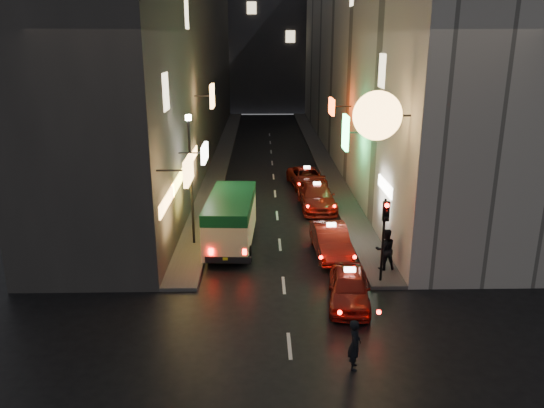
{
  "coord_description": "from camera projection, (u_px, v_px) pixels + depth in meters",
  "views": [
    {
      "loc": [
        -0.89,
        -11.25,
        9.65
      ],
      "look_at": [
        -0.39,
        13.0,
        2.1
      ],
      "focal_mm": 35.0,
      "sensor_mm": 36.0,
      "label": 1
    }
  ],
  "objects": [
    {
      "name": "building_right",
      "position": [
        369.0,
        48.0,
        43.56
      ],
      "size": [
        8.29,
        52.0,
        18.0
      ],
      "color": "#AAA69C",
      "rests_on": "ground"
    },
    {
      "name": "building_far",
      "position": [
        267.0,
        29.0,
        73.36
      ],
      "size": [
        30.0,
        10.0,
        22.0
      ],
      "primitive_type": "cube",
      "color": "#2F2F34",
      "rests_on": "ground"
    },
    {
      "name": "pedestrian_sidewalk",
      "position": [
        385.0,
        247.0,
        22.65
      ],
      "size": [
        0.85,
        0.61,
        2.06
      ],
      "primitive_type": "imported",
      "rotation": [
        0.0,
        0.0,
        3.31
      ],
      "color": "black",
      "rests_on": "sidewalk_right"
    },
    {
      "name": "taxi_far",
      "position": [
        307.0,
        176.0,
        36.07
      ],
      "size": [
        2.54,
        4.91,
        1.66
      ],
      "color": "maroon",
      "rests_on": "ground"
    },
    {
      "name": "pedestrian_crossing",
      "position": [
        355.0,
        341.0,
        16.01
      ],
      "size": [
        0.46,
        0.65,
        1.84
      ],
      "primitive_type": "imported",
      "rotation": [
        0.0,
        0.0,
        1.45
      ],
      "color": "black",
      "rests_on": "ground"
    },
    {
      "name": "minibus",
      "position": [
        231.0,
        215.0,
        25.41
      ],
      "size": [
        2.35,
        5.95,
        2.52
      ],
      "color": "#F8DC9B",
      "rests_on": "ground"
    },
    {
      "name": "traffic_light",
      "position": [
        385.0,
        223.0,
        20.99
      ],
      "size": [
        0.26,
        0.43,
        3.5
      ],
      "color": "black",
      "rests_on": "sidewalk_right"
    },
    {
      "name": "building_left",
      "position": [
        174.0,
        48.0,
        43.24
      ],
      "size": [
        7.38,
        52.0,
        18.0
      ],
      "color": "#373432",
      "rests_on": "ground"
    },
    {
      "name": "taxi_near",
      "position": [
        349.0,
        285.0,
        20.07
      ],
      "size": [
        2.51,
        4.95,
        1.68
      ],
      "color": "maroon",
      "rests_on": "ground"
    },
    {
      "name": "sidewalk_right",
      "position": [
        320.0,
        154.0,
        46.14
      ],
      "size": [
        1.5,
        52.0,
        0.15
      ],
      "primitive_type": "cube",
      "color": "#494644",
      "rests_on": "ground"
    },
    {
      "name": "taxi_third",
      "position": [
        317.0,
        195.0,
        31.46
      ],
      "size": [
        2.31,
        5.32,
        1.84
      ],
      "color": "maroon",
      "rests_on": "ground"
    },
    {
      "name": "lamp_post",
      "position": [
        191.0,
        172.0,
        24.84
      ],
      "size": [
        0.28,
        0.28,
        6.22
      ],
      "color": "black",
      "rests_on": "sidewalk_left"
    },
    {
      "name": "taxi_second",
      "position": [
        331.0,
        238.0,
        24.63
      ],
      "size": [
        2.34,
        5.19,
        1.79
      ],
      "color": "maroon",
      "rests_on": "ground"
    },
    {
      "name": "sidewalk_left",
      "position": [
        223.0,
        155.0,
        45.97
      ],
      "size": [
        1.5,
        52.0,
        0.15
      ],
      "primitive_type": "cube",
      "color": "#494644",
      "rests_on": "ground"
    }
  ]
}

